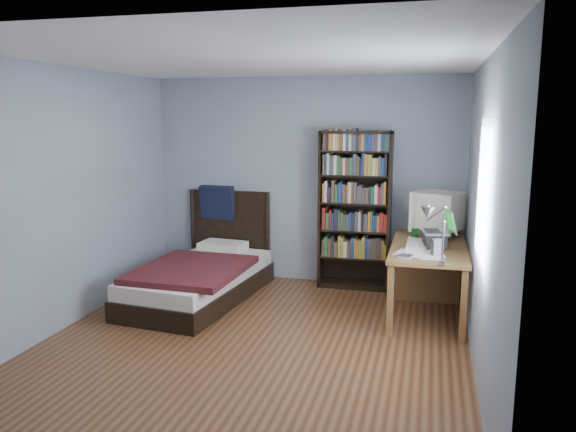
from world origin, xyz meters
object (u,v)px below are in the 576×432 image
(crt_monitor, at_px, (438,211))
(soda_can, at_px, (415,234))
(desk, at_px, (428,265))
(speaker, at_px, (437,248))
(bed, at_px, (202,275))
(keyboard, at_px, (417,244))
(bookshelf, at_px, (355,210))
(desk_lamp, at_px, (430,218))
(laptop, at_px, (436,236))

(crt_monitor, distance_m, soda_can, 0.37)
(desk, relative_size, speaker, 9.21)
(desk, height_order, bed, bed)
(crt_monitor, bearing_deg, desk, 178.51)
(bed, bearing_deg, keyboard, 0.03)
(crt_monitor, bearing_deg, bookshelf, 161.31)
(bed, bearing_deg, bookshelf, 26.45)
(crt_monitor, height_order, bookshelf, bookshelf)
(desk, relative_size, desk_lamp, 2.57)
(keyboard, bearing_deg, bookshelf, 133.57)
(bookshelf, bearing_deg, crt_monitor, -18.69)
(speaker, height_order, soda_can, speaker)
(desk, xyz_separation_m, desk_lamp, (0.00, -1.53, 0.80))
(laptop, height_order, bed, bed)
(desk_lamp, height_order, speaker, desk_lamp)
(laptop, distance_m, bookshelf, 1.23)
(crt_monitor, bearing_deg, bed, -169.27)
(soda_can, bearing_deg, desk, 52.61)
(desk_lamp, bearing_deg, laptop, 86.36)
(laptop, bearing_deg, bed, -179.86)
(desk, bearing_deg, desk_lamp, -89.93)
(laptop, height_order, speaker, laptop)
(speaker, distance_m, soda_can, 0.71)
(crt_monitor, relative_size, desk_lamp, 1.00)
(speaker, bearing_deg, desk, 79.85)
(crt_monitor, bearing_deg, speaker, -90.01)
(bookshelf, relative_size, bed, 0.87)
(bed, bearing_deg, desk, 11.10)
(speaker, xyz_separation_m, bookshelf, (-0.94, 1.19, 0.12))
(crt_monitor, bearing_deg, laptop, -91.02)
(soda_can, height_order, bookshelf, bookshelf)
(crt_monitor, xyz_separation_m, soda_can, (-0.23, -0.19, -0.22))
(crt_monitor, relative_size, laptop, 1.54)
(desk_lamp, bearing_deg, speaker, 83.47)
(speaker, bearing_deg, soda_can, 93.34)
(speaker, height_order, bookshelf, bookshelf)
(bookshelf, height_order, bed, bookshelf)
(keyboard, height_order, speaker, speaker)
(soda_can, bearing_deg, crt_monitor, 40.51)
(desk, bearing_deg, bed, -168.90)
(soda_can, distance_m, bookshelf, 0.89)
(bed, bearing_deg, desk_lamp, -22.84)
(speaker, relative_size, bed, 0.08)
(crt_monitor, height_order, speaker, crt_monitor)
(laptop, bearing_deg, desk_lamp, -93.64)
(desk, height_order, bookshelf, bookshelf)
(desk_lamp, bearing_deg, bed, 157.16)
(desk, relative_size, crt_monitor, 2.57)
(desk_lamp, height_order, bed, desk_lamp)
(keyboard, xyz_separation_m, bed, (-2.36, -0.00, -0.49))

